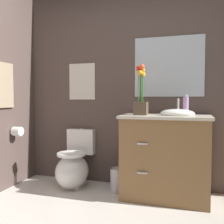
# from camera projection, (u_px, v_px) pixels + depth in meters

# --- Properties ---
(wall_back) EXTENTS (4.47, 0.05, 2.50)m
(wall_back) POSITION_uv_depth(u_px,v_px,m) (153.00, 84.00, 3.10)
(wall_back) COLOR #4C3D38
(wall_back) RESTS_ON ground_plane
(toilet) EXTENTS (0.38, 0.59, 0.69)m
(toilet) POSITION_uv_depth(u_px,v_px,m) (74.00, 167.00, 3.14)
(toilet) COLOR white
(toilet) RESTS_ON ground_plane
(vanity_cabinet) EXTENTS (0.94, 0.56, 1.08)m
(vanity_cabinet) POSITION_uv_depth(u_px,v_px,m) (165.00, 156.00, 2.78)
(vanity_cabinet) COLOR brown
(vanity_cabinet) RESTS_ON ground_plane
(flower_vase) EXTENTS (0.14, 0.14, 0.54)m
(flower_vase) POSITION_uv_depth(u_px,v_px,m) (141.00, 98.00, 2.78)
(flower_vase) COLOR #4C3D2D
(flower_vase) RESTS_ON vanity_cabinet
(soap_bottle) EXTENTS (0.06, 0.06, 0.22)m
(soap_bottle) POSITION_uv_depth(u_px,v_px,m) (186.00, 106.00, 2.75)
(soap_bottle) COLOR #B28CBF
(soap_bottle) RESTS_ON vanity_cabinet
(trash_bin) EXTENTS (0.18, 0.18, 0.27)m
(trash_bin) POSITION_uv_depth(u_px,v_px,m) (118.00, 180.00, 2.97)
(trash_bin) COLOR #B7B7BC
(trash_bin) RESTS_ON ground_plane
(wall_poster) EXTENTS (0.36, 0.01, 0.47)m
(wall_poster) POSITION_uv_depth(u_px,v_px,m) (82.00, 82.00, 3.34)
(wall_poster) COLOR beige
(wall_mirror) EXTENTS (0.80, 0.01, 0.70)m
(wall_mirror) POSITION_uv_depth(u_px,v_px,m) (169.00, 67.00, 3.01)
(wall_mirror) COLOR #B2BCC6
(hanging_towel) EXTENTS (0.03, 0.28, 0.52)m
(hanging_towel) POSITION_uv_depth(u_px,v_px,m) (4.00, 85.00, 2.97)
(hanging_towel) COLOR gray
(toilet_paper_roll) EXTENTS (0.11, 0.11, 0.11)m
(toilet_paper_roll) POSITION_uv_depth(u_px,v_px,m) (17.00, 131.00, 3.12)
(toilet_paper_roll) COLOR white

